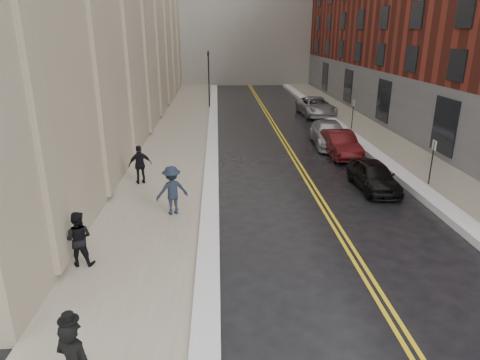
{
  "coord_description": "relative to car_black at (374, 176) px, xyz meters",
  "views": [
    {
      "loc": [
        -1.83,
        -10.21,
        6.86
      ],
      "look_at": [
        -1.04,
        4.85,
        1.6
      ],
      "focal_mm": 32.0,
      "sensor_mm": 36.0,
      "label": 1
    }
  ],
  "objects": [
    {
      "name": "lane_stripe_a",
      "position": [
        -2.82,
        8.16,
        -0.65
      ],
      "size": [
        0.12,
        64.0,
        0.01
      ],
      "primitive_type": "cube",
      "color": "gold",
      "rests_on": "ground"
    },
    {
      "name": "pedestrian_c",
      "position": [
        -10.64,
        0.96,
        0.4
      ],
      "size": [
        1.15,
        0.77,
        1.81
      ],
      "primitive_type": "imported",
      "rotation": [
        0.0,
        0.0,
        3.48
      ],
      "color": "black",
      "rests_on": "sidewalk_left"
    },
    {
      "name": "pedestrian_a",
      "position": [
        -11.25,
        -6.36,
        0.35
      ],
      "size": [
        0.85,
        0.67,
        1.72
      ],
      "primitive_type": "imported",
      "rotation": [
        0.0,
        0.0,
        3.12
      ],
      "color": "black",
      "rests_on": "sidewalk_left"
    },
    {
      "name": "ground",
      "position": [
        -5.2,
        -7.84,
        -0.66
      ],
      "size": [
        160.0,
        160.0,
        0.0
      ],
      "primitive_type": "plane",
      "color": "black",
      "rests_on": "ground"
    },
    {
      "name": "building_right",
      "position": [
        12.3,
        15.16,
        8.34
      ],
      "size": [
        14.0,
        50.0,
        18.0
      ],
      "primitive_type": "cube",
      "color": "maroon",
      "rests_on": "ground"
    },
    {
      "name": "car_silver_far",
      "position": [
        1.39,
        18.13,
        0.12
      ],
      "size": [
        2.78,
        5.67,
        1.55
      ],
      "primitive_type": "imported",
      "rotation": [
        0.0,
        0.0,
        0.04
      ],
      "color": "#9B9EA3",
      "rests_on": "ground"
    },
    {
      "name": "parking_sign_far",
      "position": [
        2.7,
        12.16,
        0.7
      ],
      "size": [
        0.06,
        0.35,
        2.23
      ],
      "color": "black",
      "rests_on": "ground"
    },
    {
      "name": "sidewalk_left",
      "position": [
        -9.7,
        8.16,
        -0.58
      ],
      "size": [
        4.0,
        64.0,
        0.15
      ],
      "primitive_type": "cube",
      "color": "gray",
      "rests_on": "ground"
    },
    {
      "name": "pedestrian_b",
      "position": [
        -8.83,
        -2.64,
        0.45
      ],
      "size": [
        1.41,
        1.1,
        1.92
      ],
      "primitive_type": "imported",
      "rotation": [
        0.0,
        0.0,
        3.49
      ],
      "color": "#1A212F",
      "rests_on": "sidewalk_left"
    },
    {
      "name": "sidewalk_right",
      "position": [
        3.8,
        8.16,
        -0.58
      ],
      "size": [
        3.0,
        64.0,
        0.15
      ],
      "primitive_type": "cube",
      "color": "gray",
      "rests_on": "ground"
    },
    {
      "name": "traffic_signal",
      "position": [
        -7.8,
        22.16,
        2.43
      ],
      "size": [
        0.18,
        0.15,
        5.2
      ],
      "color": "black",
      "rests_on": "ground"
    },
    {
      "name": "car_silver_near",
      "position": [
        0.0,
        8.05,
        0.07
      ],
      "size": [
        2.33,
        5.14,
        1.46
      ],
      "primitive_type": "imported",
      "rotation": [
        0.0,
        0.0,
        -0.06
      ],
      "color": "#999BA0",
      "rests_on": "ground"
    },
    {
      "name": "car_black",
      "position": [
        0.0,
        0.0,
        0.0
      ],
      "size": [
        1.64,
        3.89,
        1.31
      ],
      "primitive_type": "imported",
      "rotation": [
        0.0,
        0.0,
        0.02
      ],
      "color": "black",
      "rests_on": "ground"
    },
    {
      "name": "car_maroon",
      "position": [
        0.0,
        5.61,
        0.06
      ],
      "size": [
        1.64,
        4.37,
        1.42
      ],
      "primitive_type": "imported",
      "rotation": [
        0.0,
        0.0,
        0.03
      ],
      "color": "#410B0D",
      "rests_on": "ground"
    },
    {
      "name": "snow_ridge_right",
      "position": [
        1.95,
        8.16,
        -0.51
      ],
      "size": [
        0.85,
        60.8,
        0.3
      ],
      "primitive_type": "cube",
      "color": "white",
      "rests_on": "ground"
    },
    {
      "name": "snow_ridge_left",
      "position": [
        -7.4,
        8.16,
        -0.53
      ],
      "size": [
        0.7,
        60.8,
        0.26
      ],
      "primitive_type": "cube",
      "color": "white",
      "rests_on": "ground"
    },
    {
      "name": "parking_sign_near",
      "position": [
        2.7,
        0.16,
        0.7
      ],
      "size": [
        0.06,
        0.35,
        2.23
      ],
      "color": "black",
      "rests_on": "ground"
    },
    {
      "name": "lane_stripe_b",
      "position": [
        -2.58,
        8.16,
        -0.65
      ],
      "size": [
        0.12,
        64.0,
        0.01
      ],
      "primitive_type": "cube",
      "color": "gold",
      "rests_on": "ground"
    }
  ]
}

